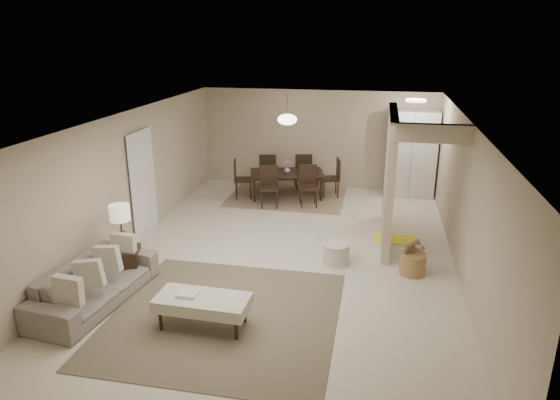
% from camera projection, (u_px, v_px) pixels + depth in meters
% --- Properties ---
extents(floor, '(9.00, 9.00, 0.00)m').
position_uv_depth(floor, '(284.00, 256.00, 9.06)').
color(floor, beige).
rests_on(floor, ground).
extents(ceiling, '(9.00, 9.00, 0.00)m').
position_uv_depth(ceiling, '(284.00, 119.00, 8.26)').
color(ceiling, white).
rests_on(ceiling, back_wall).
extents(back_wall, '(6.00, 0.00, 6.00)m').
position_uv_depth(back_wall, '(317.00, 139.00, 12.84)').
color(back_wall, '#C2AF93').
rests_on(back_wall, floor).
extents(left_wall, '(0.00, 9.00, 9.00)m').
position_uv_depth(left_wall, '(125.00, 181.00, 9.22)').
color(left_wall, '#C2AF93').
rests_on(left_wall, floor).
extents(right_wall, '(0.00, 9.00, 9.00)m').
position_uv_depth(right_wall, '(465.00, 202.00, 8.10)').
color(right_wall, '#C2AF93').
rests_on(right_wall, floor).
extents(partition, '(0.15, 2.50, 2.50)m').
position_uv_depth(partition, '(389.00, 177.00, 9.49)').
color(partition, '#C2AF93').
rests_on(partition, floor).
extents(doorway, '(0.04, 0.90, 2.04)m').
position_uv_depth(doorway, '(142.00, 184.00, 9.85)').
color(doorway, black).
rests_on(doorway, floor).
extents(pantry_cabinet, '(1.20, 0.55, 2.10)m').
position_uv_depth(pantry_cabinet, '(411.00, 154.00, 12.14)').
color(pantry_cabinet, silver).
rests_on(pantry_cabinet, floor).
extents(flush_light, '(0.44, 0.44, 0.05)m').
position_uv_depth(flush_light, '(416.00, 100.00, 10.82)').
color(flush_light, white).
rests_on(flush_light, ceiling).
extents(living_rug, '(3.20, 3.20, 0.01)m').
position_uv_depth(living_rug, '(224.00, 316.00, 7.14)').
color(living_rug, brown).
rests_on(living_rug, floor).
extents(sofa, '(2.27, 1.08, 0.64)m').
position_uv_depth(sofa, '(95.00, 283.00, 7.41)').
color(sofa, gray).
rests_on(sofa, floor).
extents(ottoman_bench, '(1.29, 0.62, 0.46)m').
position_uv_depth(ottoman_bench, '(203.00, 303.00, 6.78)').
color(ottoman_bench, beige).
rests_on(ottoman_bench, living_rug).
extents(side_table, '(0.59, 0.59, 0.52)m').
position_uv_depth(side_table, '(125.00, 264.00, 8.19)').
color(side_table, black).
rests_on(side_table, floor).
extents(table_lamp, '(0.32, 0.32, 0.76)m').
position_uv_depth(table_lamp, '(120.00, 217.00, 7.92)').
color(table_lamp, '#412A1C').
rests_on(table_lamp, side_table).
extents(round_pouf, '(0.48, 0.48, 0.37)m').
position_uv_depth(round_pouf, '(336.00, 254.00, 8.73)').
color(round_pouf, beige).
rests_on(round_pouf, floor).
extents(wicker_basket, '(0.56, 0.56, 0.36)m').
position_uv_depth(wicker_basket, '(413.00, 264.00, 8.35)').
color(wicker_basket, olive).
rests_on(wicker_basket, floor).
extents(dining_rug, '(2.80, 2.10, 0.01)m').
position_uv_depth(dining_rug, '(287.00, 197.00, 12.32)').
color(dining_rug, '#8B7056').
rests_on(dining_rug, floor).
extents(dining_table, '(1.95, 1.39, 0.62)m').
position_uv_depth(dining_table, '(287.00, 185.00, 12.23)').
color(dining_table, black).
rests_on(dining_table, dining_rug).
extents(dining_chairs, '(2.58, 2.12, 0.95)m').
position_uv_depth(dining_chairs, '(287.00, 178.00, 12.17)').
color(dining_chairs, black).
rests_on(dining_chairs, dining_rug).
extents(vase, '(0.16, 0.16, 0.15)m').
position_uv_depth(vase, '(287.00, 170.00, 12.10)').
color(vase, silver).
rests_on(vase, dining_table).
extents(yellow_mat, '(0.86, 0.55, 0.01)m').
position_uv_depth(yellow_mat, '(396.00, 239.00, 9.80)').
color(yellow_mat, yellow).
rests_on(yellow_mat, floor).
extents(pendant_light, '(0.46, 0.46, 0.71)m').
position_uv_depth(pendant_light, '(287.00, 119.00, 11.71)').
color(pendant_light, '#412A1C').
rests_on(pendant_light, ceiling).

